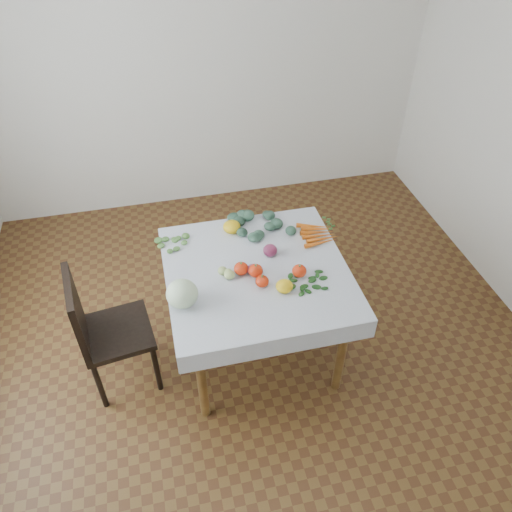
{
  "coord_description": "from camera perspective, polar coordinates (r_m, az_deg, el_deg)",
  "views": [
    {
      "loc": [
        -0.53,
        -2.22,
        2.86
      ],
      "look_at": [
        0.01,
        0.06,
        0.82
      ],
      "focal_mm": 35.0,
      "sensor_mm": 36.0,
      "label": 1
    }
  ],
  "objects": [
    {
      "name": "ground",
      "position": [
        3.65,
        0.08,
        -10.34
      ],
      "size": [
        4.0,
        4.0,
        0.0
      ],
      "primitive_type": "plane",
      "color": "brown"
    },
    {
      "name": "onion_b",
      "position": [
        3.05,
        -0.34,
        -1.56
      ],
      "size": [
        0.1,
        0.1,
        0.07
      ],
      "primitive_type": "ellipsoid",
      "rotation": [
        0.0,
        0.0,
        -0.29
      ],
      "color": "maroon",
      "rests_on": "tablecloth"
    },
    {
      "name": "tomatillo_cluster",
      "position": [
        3.04,
        -3.1,
        -2.03
      ],
      "size": [
        0.14,
        0.12,
        0.05
      ],
      "color": "#BED279",
      "rests_on": "tablecloth"
    },
    {
      "name": "cabbage",
      "position": [
        2.86,
        -8.45,
        -4.29
      ],
      "size": [
        0.21,
        0.21,
        0.16
      ],
      "primitive_type": "ellipsoid",
      "rotation": [
        0.0,
        0.0,
        -0.19
      ],
      "color": "silver",
      "rests_on": "tablecloth"
    },
    {
      "name": "carrot_bunch",
      "position": [
        3.37,
        7.15,
        2.52
      ],
      "size": [
        0.23,
        0.26,
        0.03
      ],
      "color": "orange",
      "rests_on": "tablecloth"
    },
    {
      "name": "back_wall",
      "position": [
        4.51,
        -6.2,
        21.34
      ],
      "size": [
        4.0,
        0.04,
        2.7
      ],
      "primitive_type": "cube",
      "color": "silver",
      "rests_on": "ground"
    },
    {
      "name": "onion_a",
      "position": [
        3.18,
        1.63,
        0.65
      ],
      "size": [
        0.1,
        0.1,
        0.08
      ],
      "primitive_type": "ellipsoid",
      "rotation": [
        0.0,
        0.0,
        -0.04
      ],
      "color": "maroon",
      "rests_on": "tablecloth"
    },
    {
      "name": "basil_bunch",
      "position": [
        3.03,
        5.94,
        -2.93
      ],
      "size": [
        0.24,
        0.16,
        0.01
      ],
      "color": "#1F4B17",
      "rests_on": "tablecloth"
    },
    {
      "name": "heirloom_back",
      "position": [
        3.37,
        -2.79,
        3.36
      ],
      "size": [
        0.12,
        0.12,
        0.08
      ],
      "primitive_type": "ellipsoid",
      "rotation": [
        0.0,
        0.0,
        0.04
      ],
      "color": "yellow",
      "rests_on": "tablecloth"
    },
    {
      "name": "table",
      "position": [
        3.17,
        0.09,
        -2.95
      ],
      "size": [
        1.0,
        1.0,
        0.75
      ],
      "color": "brown",
      "rests_on": "ground"
    },
    {
      "name": "kale_bunch",
      "position": [
        3.4,
        0.75,
        3.43
      ],
      "size": [
        0.33,
        0.32,
        0.05
      ],
      "color": "#335445",
      "rests_on": "tablecloth"
    },
    {
      "name": "dill_bunch",
      "position": [
        3.31,
        -9.4,
        1.3
      ],
      "size": [
        0.23,
        0.17,
        0.02
      ],
      "color": "#527C39",
      "rests_on": "tablecloth"
    },
    {
      "name": "tomato_a",
      "position": [
        3.05,
        -1.71,
        -1.44
      ],
      "size": [
        0.11,
        0.11,
        0.08
      ],
      "primitive_type": "ellipsoid",
      "rotation": [
        0.0,
        0.0,
        -0.32
      ],
      "color": "red",
      "rests_on": "tablecloth"
    },
    {
      "name": "tomato_c",
      "position": [
        2.97,
        0.7,
        -2.91
      ],
      "size": [
        0.08,
        0.08,
        0.07
      ],
      "primitive_type": "ellipsoid",
      "rotation": [
        0.0,
        0.0,
        -0.01
      ],
      "color": "red",
      "rests_on": "tablecloth"
    },
    {
      "name": "tomato_d",
      "position": [
        3.05,
        4.97,
        -1.71
      ],
      "size": [
        0.11,
        0.11,
        0.08
      ],
      "primitive_type": "ellipsoid",
      "rotation": [
        0.0,
        0.0,
        0.33
      ],
      "color": "red",
      "rests_on": "tablecloth"
    },
    {
      "name": "heirloom_front",
      "position": [
        2.95,
        3.27,
        -3.46
      ],
      "size": [
        0.13,
        0.13,
        0.07
      ],
      "primitive_type": "ellipsoid",
      "rotation": [
        0.0,
        0.0,
        0.4
      ],
      "color": "yellow",
      "rests_on": "tablecloth"
    },
    {
      "name": "tablecloth",
      "position": [
        3.1,
        0.09,
        -1.63
      ],
      "size": [
        1.12,
        1.12,
        0.01
      ],
      "primitive_type": "cube",
      "color": "white",
      "rests_on": "table"
    },
    {
      "name": "chair",
      "position": [
        3.21,
        -17.34,
        -7.8
      ],
      "size": [
        0.47,
        0.47,
        0.93
      ],
      "color": "black",
      "rests_on": "ground"
    },
    {
      "name": "tomato_b",
      "position": [
        3.03,
        -0.05,
        -1.68
      ],
      "size": [
        0.12,
        0.12,
        0.08
      ],
      "primitive_type": "ellipsoid",
      "rotation": [
        0.0,
        0.0,
        -0.36
      ],
      "color": "red",
      "rests_on": "tablecloth"
    }
  ]
}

